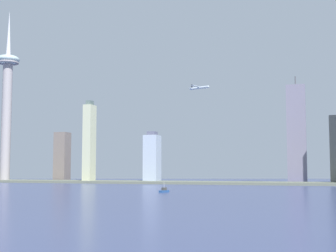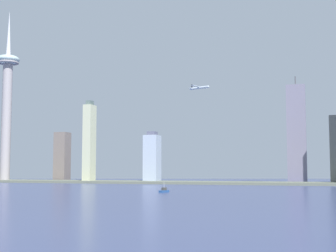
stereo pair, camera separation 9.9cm
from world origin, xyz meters
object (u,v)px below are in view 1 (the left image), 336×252
object	(u,v)px
skyscraper_3	(152,158)
skyscraper_5	(89,143)
skyscraper_6	(62,157)
boat_1	(164,191)
observation_tower	(7,96)
skyscraper_4	(297,134)
airplane	(200,88)

from	to	relation	value
skyscraper_3	skyscraper_5	size ratio (longest dim) A/B	0.61
skyscraper_6	boat_1	distance (m)	403.63
skyscraper_6	boat_1	bearing A→B (deg)	-47.36
skyscraper_6	observation_tower	bearing A→B (deg)	-152.11
skyscraper_4	skyscraper_5	xyz separation A→B (m)	(-302.68, -64.74, -11.77)
airplane	skyscraper_6	bearing A→B (deg)	-162.89
skyscraper_5	airplane	world-z (taller)	airplane
skyscraper_3	skyscraper_5	world-z (taller)	skyscraper_5
airplane	skyscraper_4	bearing A→B (deg)	36.61
skyscraper_3	observation_tower	bearing A→B (deg)	-176.46
skyscraper_4	boat_1	size ratio (longest dim) A/B	12.46
observation_tower	skyscraper_5	bearing A→B (deg)	-2.20
observation_tower	boat_1	bearing A→B (deg)	-35.75
airplane	skyscraper_3	bearing A→B (deg)	-152.39
observation_tower	skyscraper_3	xyz separation A→B (m)	(247.12, 15.30, -103.54)
skyscraper_5	boat_1	xyz separation A→B (m)	(198.71, -247.45, -58.62)
observation_tower	skyscraper_4	world-z (taller)	observation_tower
observation_tower	skyscraper_5	xyz separation A→B (m)	(153.19, -5.88, -79.91)
skyscraper_3	boat_1	size ratio (longest dim) A/B	6.08
boat_1	observation_tower	bearing A→B (deg)	-109.70
skyscraper_5	airplane	size ratio (longest dim) A/B	3.66
observation_tower	skyscraper_6	size ratio (longest dim) A/B	3.49
boat_1	skyscraper_4	bearing A→B (deg)	177.63
observation_tower	skyscraper_3	world-z (taller)	observation_tower
skyscraper_3	airplane	world-z (taller)	airplane
skyscraper_5	airplane	bearing A→B (deg)	9.76
observation_tower	boat_1	size ratio (longest dim) A/B	22.44
skyscraper_4	boat_1	distance (m)	336.50
observation_tower	skyscraper_4	distance (m)	464.68
skyscraper_4	skyscraper_3	bearing A→B (deg)	-168.21
skyscraper_3	skyscraper_6	xyz separation A→B (m)	(-167.34, 26.92, 4.00)
skyscraper_6	airplane	xyz separation A→B (m)	(239.28, -19.57, 100.87)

